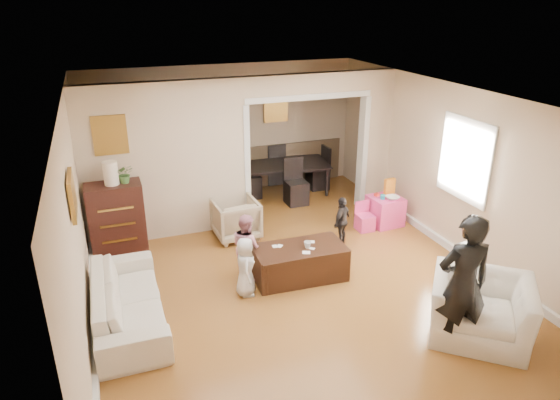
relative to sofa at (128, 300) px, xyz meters
name	(u,v)px	position (x,y,z in m)	size (l,w,h in m)	color
floor	(285,269)	(2.28, 0.52, -0.30)	(7.00, 7.00, 0.00)	#A4692A
partition_left	(167,162)	(0.91, 2.32, 1.00)	(2.75, 0.18, 2.60)	#CAB193
partition_right	(374,140)	(4.76, 2.32, 1.00)	(0.55, 0.18, 2.60)	#CAB193
partition_header	(308,83)	(3.38, 2.32, 2.12)	(2.22, 0.18, 0.35)	#CAB193
window_pane	(466,159)	(5.01, 0.12, 1.25)	(0.03, 0.95, 1.10)	white
framed_art_partition	(110,135)	(0.08, 2.22, 1.55)	(0.45, 0.03, 0.55)	brown
framed_art_sofa_wall	(72,195)	(-0.43, -0.08, 1.50)	(0.03, 0.55, 0.40)	brown
framed_art_alcove	(276,107)	(3.38, 3.96, 1.40)	(0.45, 0.03, 0.55)	brown
sofa	(128,300)	(0.00, 0.00, 0.00)	(2.07, 0.81, 0.60)	silver
armchair_back	(236,219)	(1.90, 1.84, 0.03)	(0.71, 0.73, 0.67)	tan
armchair_front	(480,309)	(3.92, -1.74, 0.07)	(1.13, 0.99, 0.74)	silver
dresser	(117,219)	(0.02, 1.96, 0.27)	(0.84, 0.47, 1.15)	black
table_lamp	(111,173)	(0.02, 1.96, 1.03)	(0.22, 0.22, 0.36)	#F8E6CA
potted_plant	(125,174)	(0.22, 1.96, 1.00)	(0.26, 0.23, 0.29)	#406A2F
coffee_table	(299,262)	(2.40, 0.24, -0.06)	(1.31, 0.65, 0.49)	#341810
coffee_cup	(308,245)	(2.50, 0.19, 0.24)	(0.10, 0.10, 0.10)	beige
play_table	(385,211)	(4.54, 1.42, -0.05)	(0.53, 0.53, 0.51)	#F84191
cereal_box	(390,187)	(4.66, 1.52, 0.36)	(0.20, 0.07, 0.30)	yellow
cyan_cup	(383,197)	(4.44, 1.37, 0.25)	(0.08, 0.08, 0.08)	#26BAC0
toy_block	(377,195)	(4.42, 1.54, 0.23)	(0.08, 0.06, 0.05)	red
play_bowl	(392,198)	(4.59, 1.30, 0.24)	(0.23, 0.23, 0.06)	white
dining_table	(285,178)	(3.41, 3.49, 0.01)	(1.78, 0.99, 0.62)	black
adult_person	(463,285)	(3.50, -1.84, 0.55)	(0.62, 0.41, 1.70)	black
child_kneel_a	(246,267)	(1.55, 0.09, 0.12)	(0.41, 0.27, 0.84)	silver
child_kneel_b	(246,246)	(1.70, 0.54, 0.19)	(0.47, 0.37, 0.98)	#C57B8B
child_toddler	(342,221)	(3.45, 0.99, 0.11)	(0.49, 0.20, 0.83)	black
craft_papers	(297,248)	(2.36, 0.24, 0.19)	(0.65, 0.44, 0.00)	white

